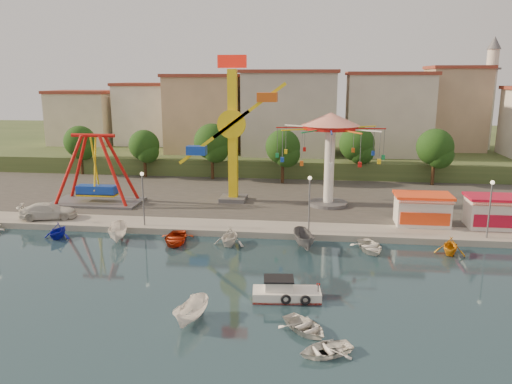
% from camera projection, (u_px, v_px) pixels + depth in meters
% --- Properties ---
extents(ground, '(200.00, 200.00, 0.00)m').
position_uv_depth(ground, '(192.00, 290.00, 35.43)').
color(ground, '#152D3C').
rests_on(ground, ground).
extents(quay_deck, '(200.00, 100.00, 0.60)m').
position_uv_depth(quay_deck, '(272.00, 154.00, 95.30)').
color(quay_deck, '#9E998E').
rests_on(quay_deck, ground).
extents(asphalt_pad, '(90.00, 28.00, 0.01)m').
position_uv_depth(asphalt_pad, '(249.00, 189.00, 64.29)').
color(asphalt_pad, '#4C4944').
rests_on(asphalt_pad, quay_deck).
extents(hill_terrace, '(200.00, 60.00, 3.00)m').
position_uv_depth(hill_terrace, '(274.00, 144.00, 99.86)').
color(hill_terrace, '#384C26').
rests_on(hill_terrace, ground).
extents(pirate_ship_ride, '(10.00, 5.00, 8.00)m').
position_uv_depth(pirate_ship_ride, '(96.00, 171.00, 56.27)').
color(pirate_ship_ride, '#59595E').
rests_on(pirate_ship_ride, quay_deck).
extents(kamikaze_tower, '(8.23, 3.10, 16.50)m').
position_uv_depth(kamikaze_tower, '(236.00, 134.00, 56.29)').
color(kamikaze_tower, '#59595E').
rests_on(kamikaze_tower, quay_deck).
extents(wave_swinger, '(11.60, 11.60, 10.40)m').
position_uv_depth(wave_swinger, '(330.00, 138.00, 54.56)').
color(wave_swinger, '#59595E').
rests_on(wave_swinger, quay_deck).
extents(booth_left, '(5.40, 3.78, 3.08)m').
position_uv_depth(booth_left, '(422.00, 209.00, 48.62)').
color(booth_left, white).
rests_on(booth_left, quay_deck).
extents(booth_mid, '(5.40, 3.78, 3.08)m').
position_uv_depth(booth_mid, '(494.00, 211.00, 47.81)').
color(booth_mid, white).
rests_on(booth_mid, quay_deck).
extents(lamp_post_1, '(0.14, 0.14, 5.00)m').
position_uv_depth(lamp_post_1, '(143.00, 200.00, 48.25)').
color(lamp_post_1, '#59595E').
rests_on(lamp_post_1, quay_deck).
extents(lamp_post_2, '(0.14, 0.14, 5.00)m').
position_uv_depth(lamp_post_2, '(309.00, 205.00, 46.34)').
color(lamp_post_2, '#59595E').
rests_on(lamp_post_2, quay_deck).
extents(lamp_post_3, '(0.14, 0.14, 5.00)m').
position_uv_depth(lamp_post_3, '(489.00, 211.00, 44.43)').
color(lamp_post_3, '#59595E').
rests_on(lamp_post_3, quay_deck).
extents(tree_0, '(4.60, 4.60, 7.19)m').
position_uv_depth(tree_0, '(80.00, 142.00, 73.04)').
color(tree_0, '#382314').
rests_on(tree_0, quay_deck).
extents(tree_1, '(4.35, 4.35, 6.80)m').
position_uv_depth(tree_1, '(144.00, 145.00, 71.20)').
color(tree_1, '#382314').
rests_on(tree_1, quay_deck).
extents(tree_2, '(5.02, 5.02, 7.85)m').
position_uv_depth(tree_2, '(212.00, 142.00, 69.42)').
color(tree_2, '#382314').
rests_on(tree_2, quay_deck).
extents(tree_3, '(4.68, 4.68, 7.32)m').
position_uv_depth(tree_3, '(283.00, 147.00, 66.91)').
color(tree_3, '#382314').
rests_on(tree_3, quay_deck).
extents(tree_4, '(4.86, 4.86, 7.60)m').
position_uv_depth(tree_4, '(357.00, 144.00, 68.57)').
color(tree_4, '#382314').
rests_on(tree_4, quay_deck).
extents(tree_5, '(4.83, 4.83, 7.54)m').
position_uv_depth(tree_5, '(435.00, 147.00, 65.62)').
color(tree_5, '#382314').
rests_on(tree_5, quay_deck).
extents(building_0, '(9.26, 9.53, 11.87)m').
position_uv_depth(building_0, '(61.00, 113.00, 81.93)').
color(building_0, beige).
rests_on(building_0, hill_terrace).
extents(building_1, '(12.33, 9.01, 8.63)m').
position_uv_depth(building_1, '(143.00, 121.00, 85.99)').
color(building_1, silver).
rests_on(building_1, hill_terrace).
extents(building_2, '(11.95, 9.28, 11.23)m').
position_uv_depth(building_2, '(219.00, 114.00, 84.69)').
color(building_2, tan).
rests_on(building_2, hill_terrace).
extents(building_3, '(12.59, 10.50, 9.20)m').
position_uv_depth(building_3, '(299.00, 122.00, 80.22)').
color(building_3, beige).
rests_on(building_3, hill_terrace).
extents(building_4, '(10.75, 9.23, 9.24)m').
position_uv_depth(building_4, '(382.00, 121.00, 81.89)').
color(building_4, beige).
rests_on(building_4, hill_terrace).
extents(building_5, '(12.77, 10.96, 11.21)m').
position_uv_depth(building_5, '(470.00, 117.00, 78.27)').
color(building_5, tan).
rests_on(building_5, hill_terrace).
extents(minaret, '(2.80, 2.80, 18.00)m').
position_uv_depth(minaret, '(490.00, 91.00, 80.49)').
color(minaret, silver).
rests_on(minaret, hill_terrace).
extents(cabin_motorboat, '(4.75, 2.21, 1.62)m').
position_uv_depth(cabin_motorboat, '(285.00, 293.00, 33.86)').
color(cabin_motorboat, white).
rests_on(cabin_motorboat, ground).
extents(rowboat_a, '(3.95, 4.04, 0.68)m').
position_uv_depth(rowboat_a, '(305.00, 326.00, 29.54)').
color(rowboat_a, silver).
rests_on(rowboat_a, ground).
extents(rowboat_b, '(3.75, 3.36, 0.64)m').
position_uv_depth(rowboat_b, '(325.00, 349.00, 27.10)').
color(rowboat_b, white).
rests_on(rowboat_b, ground).
extents(skiff, '(2.16, 3.83, 1.40)m').
position_uv_depth(skiff, '(192.00, 312.00, 30.57)').
color(skiff, white).
rests_on(skiff, ground).
extents(van, '(5.93, 3.76, 1.60)m').
position_uv_depth(van, '(48.00, 211.00, 50.86)').
color(van, silver).
rests_on(van, quay_deck).
extents(moored_boat_1, '(2.47, 2.85, 1.49)m').
position_uv_depth(moored_boat_1, '(58.00, 231.00, 46.57)').
color(moored_boat_1, '#131AAA').
rests_on(moored_boat_1, ground).
extents(moored_boat_2, '(2.64, 4.43, 1.61)m').
position_uv_depth(moored_boat_2, '(118.00, 232.00, 45.85)').
color(moored_boat_2, silver).
rests_on(moored_boat_2, ground).
extents(moored_boat_3, '(3.49, 4.55, 0.88)m').
position_uv_depth(moored_boat_3, '(175.00, 238.00, 45.28)').
color(moored_boat_3, '#A92A0D').
rests_on(moored_boat_3, ground).
extents(moored_boat_4, '(3.14, 3.51, 1.68)m').
position_uv_depth(moored_boat_4, '(229.00, 236.00, 44.59)').
color(moored_boat_4, silver).
rests_on(moored_boat_4, ground).
extents(moored_boat_5, '(2.58, 4.46, 1.62)m').
position_uv_depth(moored_boat_5, '(304.00, 240.00, 43.80)').
color(moored_boat_5, '#5A5A5F').
rests_on(moored_boat_5, ground).
extents(moored_boat_6, '(3.62, 4.43, 0.80)m').
position_uv_depth(moored_boat_6, '(370.00, 247.00, 43.22)').
color(moored_boat_6, white).
rests_on(moored_boat_6, ground).
extents(moored_boat_7, '(3.19, 3.47, 1.54)m').
position_uv_depth(moored_boat_7, '(450.00, 246.00, 42.33)').
color(moored_boat_7, orange).
rests_on(moored_boat_7, ground).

